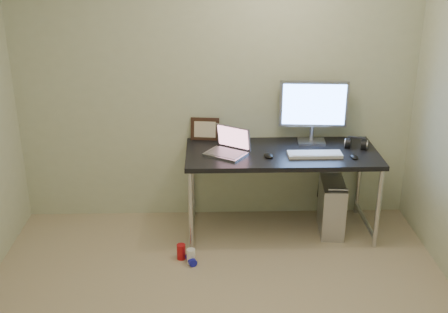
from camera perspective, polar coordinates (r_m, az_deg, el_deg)
wall_back at (r=4.91m, az=-0.80°, el=7.40°), size 3.50×0.02×2.50m
desk at (r=4.79m, az=5.87°, el=-0.35°), size 1.62×0.71×0.75m
tower_computer at (r=5.03m, az=10.87°, el=-5.01°), size 0.23×0.46×0.49m
cable_a at (r=5.24m, az=9.75°, el=-1.81°), size 0.01×0.16×0.69m
cable_b at (r=5.25m, az=10.74°, el=-2.08°), size 0.02×0.11×0.71m
can_red at (r=4.62m, az=-4.37°, el=-9.62°), size 0.08×0.08×0.13m
can_white at (r=4.56m, az=-3.37°, el=-10.10°), size 0.07×0.07×0.13m
can_blue at (r=4.57m, az=-3.36°, el=-10.45°), size 0.10×0.13×0.07m
laptop at (r=4.69m, az=0.47°, el=0.93°), size 0.41×0.39×0.22m
monitor at (r=4.91m, az=9.08°, el=5.00°), size 0.59×0.19×0.55m
keyboard at (r=4.70m, az=9.20°, el=0.21°), size 0.45×0.15×0.03m
mouse_right at (r=4.72m, az=13.09°, el=0.04°), size 0.07×0.11×0.03m
mouse_left at (r=4.63m, az=4.56°, el=0.18°), size 0.10×0.13×0.04m
headphones at (r=4.94m, az=13.27°, el=1.24°), size 0.21×0.12×0.12m
picture_frame at (r=4.98m, az=-1.96°, el=2.81°), size 0.26×0.10×0.20m
webcam at (r=4.93m, az=0.77°, el=2.45°), size 0.05×0.04×0.12m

